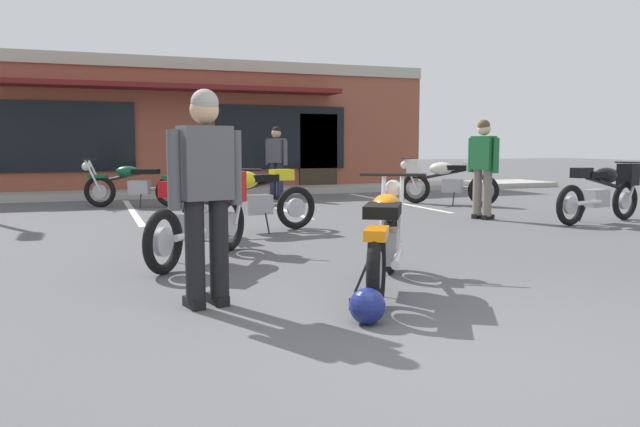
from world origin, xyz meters
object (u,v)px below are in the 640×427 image
object	(u,v)px
person_in_black_shirt	(483,163)
person_by_back_row	(206,185)
helmet_on_pavement	(367,306)
motorcycle_foreground_classic	(385,237)
person_in_shorts_foreground	(276,158)
motorcycle_green_cafe_racer	(134,184)
motorcycle_black_cruiser	(443,179)
motorcycle_red_sportbike	(245,196)
motorcycle_orange_scrambler	(604,190)
motorcycle_cream_vintage	(205,212)

from	to	relation	value
person_in_black_shirt	person_by_back_row	world-z (taller)	same
person_in_black_shirt	helmet_on_pavement	xyz separation A→B (m)	(-4.42, -4.99, -0.82)
motorcycle_foreground_classic	person_in_shorts_foreground	bearing A→B (deg)	79.54
motorcycle_green_cafe_racer	person_in_black_shirt	world-z (taller)	person_in_black_shirt
motorcycle_black_cruiser	person_in_shorts_foreground	size ratio (longest dim) A/B	1.00
motorcycle_red_sportbike	motorcycle_green_cafe_racer	distance (m)	4.57
motorcycle_black_cruiser	helmet_on_pavement	bearing A→B (deg)	-124.74
motorcycle_orange_scrambler	person_in_shorts_foreground	size ratio (longest dim) A/B	1.25
motorcycle_green_cafe_racer	motorcycle_orange_scrambler	distance (m)	8.71
motorcycle_foreground_classic	motorcycle_red_sportbike	world-z (taller)	same
motorcycle_green_cafe_racer	person_by_back_row	xyz separation A→B (m)	(-0.01, -8.30, 0.49)
motorcycle_red_sportbike	motorcycle_foreground_classic	bearing A→B (deg)	-85.07
person_by_back_row	helmet_on_pavement	bearing A→B (deg)	-41.32
motorcycle_cream_vintage	helmet_on_pavement	size ratio (longest dim) A/B	6.78
motorcycle_black_cruiser	helmet_on_pavement	size ratio (longest dim) A/B	6.43
person_in_shorts_foreground	helmet_on_pavement	size ratio (longest dim) A/B	6.44
person_in_black_shirt	motorcycle_foreground_classic	bearing A→B (deg)	-133.26
motorcycle_foreground_classic	helmet_on_pavement	size ratio (longest dim) A/B	7.21
motorcycle_red_sportbike	motorcycle_orange_scrambler	distance (m)	5.82
person_by_back_row	person_in_black_shirt	bearing A→B (deg)	37.54
person_in_shorts_foreground	helmet_on_pavement	bearing A→B (deg)	-102.79
motorcycle_green_cafe_racer	person_by_back_row	size ratio (longest dim) A/B	1.20
motorcycle_foreground_classic	person_by_back_row	bearing A→B (deg)	-177.36
helmet_on_pavement	motorcycle_green_cafe_racer	bearing A→B (deg)	95.99
helmet_on_pavement	motorcycle_black_cruiser	bearing A→B (deg)	55.26
motorcycle_foreground_classic	motorcycle_orange_scrambler	distance (m)	6.23
motorcycle_red_sportbike	motorcycle_green_cafe_racer	size ratio (longest dim) A/B	1.04
motorcycle_black_cruiser	person_by_back_row	bearing A→B (deg)	-132.85
motorcycle_black_cruiser	motorcycle_cream_vintage	bearing A→B (deg)	-141.62
motorcycle_black_cruiser	motorcycle_orange_scrambler	distance (m)	3.64
motorcycle_orange_scrambler	helmet_on_pavement	bearing A→B (deg)	-146.71
motorcycle_foreground_classic	motorcycle_cream_vintage	bearing A→B (deg)	121.76
motorcycle_orange_scrambler	person_by_back_row	world-z (taller)	person_by_back_row
motorcycle_black_cruiser	motorcycle_orange_scrambler	xyz separation A→B (m)	(0.82, -3.55, 0.00)
motorcycle_foreground_classic	person_by_back_row	xyz separation A→B (m)	(-1.56, -0.07, 0.49)
person_in_shorts_foreground	motorcycle_green_cafe_racer	bearing A→B (deg)	-166.22
person_by_back_row	helmet_on_pavement	xyz separation A→B (m)	(0.97, -0.85, -0.82)
motorcycle_green_cafe_racer	person_in_black_shirt	distance (m)	6.82
motorcycle_black_cruiser	motorcycle_cream_vintage	xyz separation A→B (m)	(-5.83, -4.62, 0.00)
motorcycle_foreground_classic	motorcycle_red_sportbike	size ratio (longest dim) A/B	0.90
motorcycle_black_cruiser	motorcycle_orange_scrambler	bearing A→B (deg)	-76.95
motorcycle_cream_vintage	person_in_black_shirt	xyz separation A→B (m)	(5.05, 2.10, 0.42)
motorcycle_green_cafe_racer	person_in_shorts_foreground	size ratio (longest dim) A/B	1.20
motorcycle_green_cafe_racer	person_in_shorts_foreground	distance (m)	3.35
motorcycle_red_sportbike	helmet_on_pavement	size ratio (longest dim) A/B	8.04
person_in_black_shirt	helmet_on_pavement	bearing A→B (deg)	-131.53
motorcycle_orange_scrambler	motorcycle_foreground_classic	bearing A→B (deg)	-150.83
motorcycle_black_cruiser	person_by_back_row	size ratio (longest dim) A/B	1.00
motorcycle_green_cafe_racer	person_in_black_shirt	bearing A→B (deg)	-37.68
person_in_shorts_foreground	person_in_black_shirt	bearing A→B (deg)	-66.35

